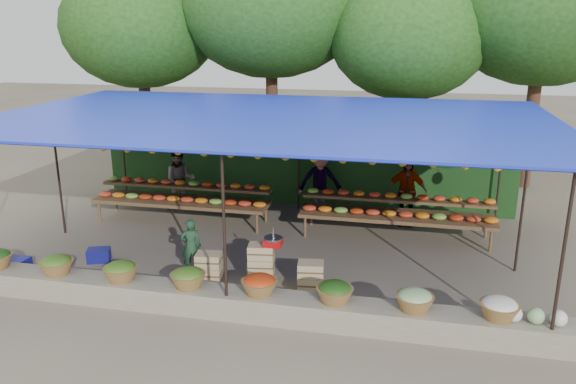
% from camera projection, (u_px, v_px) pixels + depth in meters
% --- Properties ---
extents(ground, '(60.00, 60.00, 0.00)m').
position_uv_depth(ground, '(271.00, 250.00, 11.70)').
color(ground, brown).
rests_on(ground, ground).
extents(stone_curb, '(10.60, 0.55, 0.40)m').
position_uv_depth(stone_curb, '(230.00, 302.00, 9.07)').
color(stone_curb, '#696254').
rests_on(stone_curb, ground).
extents(stall_canopy, '(10.80, 6.60, 2.82)m').
position_uv_depth(stall_canopy, '(271.00, 122.00, 10.98)').
color(stall_canopy, black).
rests_on(stall_canopy, ground).
extents(produce_baskets, '(8.98, 0.58, 0.34)m').
position_uv_depth(produce_baskets, '(223.00, 281.00, 8.98)').
color(produce_baskets, brown).
rests_on(produce_baskets, stone_curb).
extents(netting_backdrop, '(10.60, 0.06, 2.50)m').
position_uv_depth(netting_backdrop, '(301.00, 158.00, 14.29)').
color(netting_backdrop, '#244D1B').
rests_on(netting_backdrop, ground).
extents(tree_row, '(16.51, 5.50, 7.12)m').
position_uv_depth(tree_row, '(339.00, 18.00, 15.95)').
color(tree_row, '#382114').
rests_on(tree_row, ground).
extents(fruit_table_left, '(4.21, 0.95, 0.93)m').
position_uv_depth(fruit_table_left, '(183.00, 196.00, 13.30)').
color(fruit_table_left, '#523C20').
rests_on(fruit_table_left, ground).
extents(fruit_table_right, '(4.21, 0.95, 0.93)m').
position_uv_depth(fruit_table_right, '(397.00, 211.00, 12.28)').
color(fruit_table_right, '#523C20').
rests_on(fruit_table_right, ground).
extents(crate_counter, '(2.39, 0.40, 0.77)m').
position_uv_depth(crate_counter, '(260.00, 268.00, 10.08)').
color(crate_counter, tan).
rests_on(crate_counter, ground).
extents(weighing_scale, '(0.33, 0.33, 0.35)m').
position_uv_depth(weighing_scale, '(273.00, 241.00, 9.87)').
color(weighing_scale, red).
rests_on(weighing_scale, crate_counter).
extents(vendor_seated, '(0.45, 0.37, 1.06)m').
position_uv_depth(vendor_seated, '(191.00, 246.00, 10.50)').
color(vendor_seated, '#1C3D25').
rests_on(vendor_seated, ground).
extents(customer_left, '(0.91, 0.82, 1.54)m').
position_uv_depth(customer_left, '(180.00, 180.00, 14.08)').
color(customer_left, slate).
rests_on(customer_left, ground).
extents(customer_mid, '(1.22, 0.93, 1.67)m').
position_uv_depth(customer_mid, '(320.00, 181.00, 13.73)').
color(customer_mid, slate).
rests_on(customer_mid, ground).
extents(customer_right, '(0.96, 0.43, 1.62)m').
position_uv_depth(customer_right, '(406.00, 192.00, 12.96)').
color(customer_right, slate).
rests_on(customer_right, ground).
extents(blue_crate_front, '(0.47, 0.35, 0.27)m').
position_uv_depth(blue_crate_front, '(17.00, 265.00, 10.64)').
color(blue_crate_front, navy).
rests_on(blue_crate_front, ground).
extents(blue_crate_back, '(0.51, 0.44, 0.26)m').
position_uv_depth(blue_crate_back, '(99.00, 255.00, 11.12)').
color(blue_crate_back, navy).
rests_on(blue_crate_back, ground).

